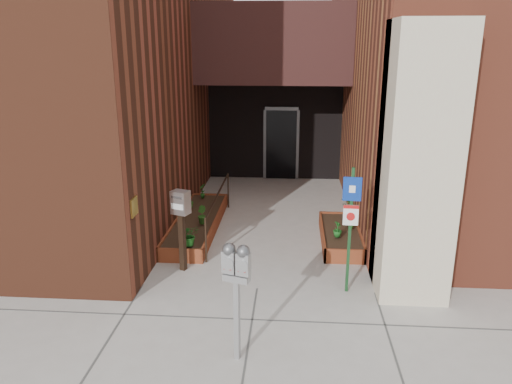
# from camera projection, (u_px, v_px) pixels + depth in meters

# --- Properties ---
(ground) EXTENTS (80.00, 80.00, 0.00)m
(ground) POSITION_uv_depth(u_px,v_px,m) (257.00, 289.00, 8.56)
(ground) COLOR #9E9991
(ground) RESTS_ON ground
(architecture) EXTENTS (20.00, 14.60, 10.00)m
(architecture) POSITION_uv_depth(u_px,v_px,m) (269.00, 7.00, 13.71)
(architecture) COLOR #5F2C1B
(architecture) RESTS_ON ground
(planter_left) EXTENTS (0.90, 3.60, 0.30)m
(planter_left) POSITION_uv_depth(u_px,v_px,m) (197.00, 224.00, 11.21)
(planter_left) COLOR brown
(planter_left) RESTS_ON ground
(planter_right) EXTENTS (0.80, 2.20, 0.30)m
(planter_right) POSITION_uv_depth(u_px,v_px,m) (340.00, 236.00, 10.50)
(planter_right) COLOR brown
(planter_right) RESTS_ON ground
(handrail) EXTENTS (0.04, 3.34, 0.90)m
(handrail) POSITION_uv_depth(u_px,v_px,m) (218.00, 199.00, 10.95)
(handrail) COLOR black
(handrail) RESTS_ON ground
(parking_meter) EXTENTS (0.38, 0.23, 1.65)m
(parking_meter) POSITION_uv_depth(u_px,v_px,m) (236.00, 271.00, 6.32)
(parking_meter) COLOR #98989A
(parking_meter) RESTS_ON ground
(sign_post) EXTENTS (0.30, 0.08, 2.16)m
(sign_post) POSITION_uv_depth(u_px,v_px,m) (351.00, 218.00, 8.09)
(sign_post) COLOR #163D1C
(sign_post) RESTS_ON ground
(payment_dropbox) EXTENTS (0.36, 0.32, 1.53)m
(payment_dropbox) POSITION_uv_depth(u_px,v_px,m) (181.00, 214.00, 8.95)
(payment_dropbox) COLOR black
(payment_dropbox) RESTS_ON ground
(shrub_left_a) EXTENTS (0.48, 0.48, 0.41)m
(shrub_left_a) POSITION_uv_depth(u_px,v_px,m) (189.00, 235.00, 9.56)
(shrub_left_a) COLOR #1A5518
(shrub_left_a) RESTS_ON planter_left
(shrub_left_b) EXTENTS (0.30, 0.30, 0.39)m
(shrub_left_b) POSITION_uv_depth(u_px,v_px,m) (201.00, 215.00, 10.71)
(shrub_left_b) COLOR #225016
(shrub_left_b) RESTS_ON planter_left
(shrub_left_c) EXTENTS (0.24, 0.24, 0.36)m
(shrub_left_c) POSITION_uv_depth(u_px,v_px,m) (189.00, 201.00, 11.72)
(shrub_left_c) COLOR #204E16
(shrub_left_c) RESTS_ON planter_left
(shrub_left_d) EXTENTS (0.24, 0.24, 0.37)m
(shrub_left_d) POSITION_uv_depth(u_px,v_px,m) (202.00, 191.00, 12.46)
(shrub_left_d) COLOR #1C5618
(shrub_left_d) RESTS_ON planter_left
(shrub_right_a) EXTENTS (0.21, 0.21, 0.31)m
(shrub_right_a) POSITION_uv_depth(u_px,v_px,m) (338.00, 229.00, 10.00)
(shrub_right_a) COLOR #19591B
(shrub_right_a) RESTS_ON planter_right
(shrub_right_b) EXTENTS (0.19, 0.19, 0.32)m
(shrub_right_b) POSITION_uv_depth(u_px,v_px,m) (352.00, 221.00, 10.45)
(shrub_right_b) COLOR #2A5F1B
(shrub_right_b) RESTS_ON planter_right
(shrub_right_c) EXTENTS (0.48, 0.48, 0.38)m
(shrub_right_c) POSITION_uv_depth(u_px,v_px,m) (349.00, 207.00, 11.24)
(shrub_right_c) COLOR #245017
(shrub_right_c) RESTS_ON planter_right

